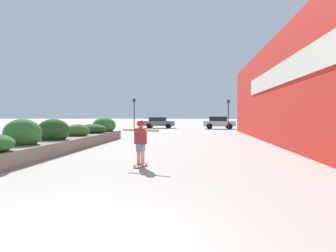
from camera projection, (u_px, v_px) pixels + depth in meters
The scene contains 8 objects.
building_wall_right at pixel (292, 87), 14.76m from camera, with size 0.67×35.54×6.20m.
planter_box at pixel (69, 137), 15.45m from camera, with size 1.96×14.26×1.56m.
skateboard at pixel (141, 165), 9.81m from camera, with size 0.43×0.71×0.09m.
skateboarder at pixel (141, 137), 9.78m from camera, with size 1.29×0.57×1.45m.
car_leftmost at pixel (219, 122), 37.80m from camera, with size 3.96×2.01×1.57m.
car_center_left at pixel (159, 122), 40.25m from camera, with size 4.10×2.07×1.46m.
traffic_light_left at pixel (134, 109), 35.83m from camera, with size 0.28×0.30×3.74m.
traffic_light_right at pixel (228, 109), 34.82m from camera, with size 0.28×0.30×3.56m.
Camera 1 is at (1.82, -3.22, 1.68)m, focal length 32.00 mm.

